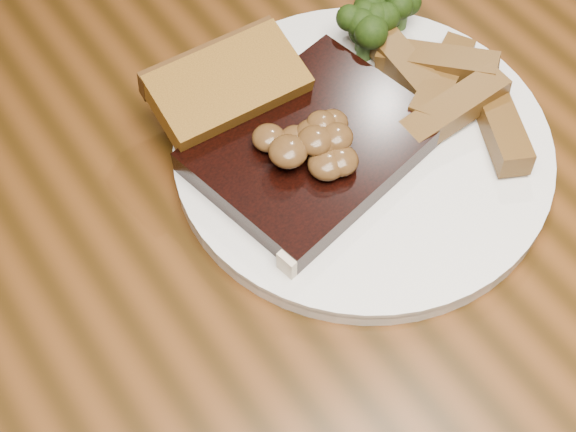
# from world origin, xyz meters

# --- Properties ---
(dining_table) EXTENTS (1.60, 0.90, 0.75)m
(dining_table) POSITION_xyz_m (0.00, 0.00, 0.66)
(dining_table) COLOR #502B10
(dining_table) RESTS_ON ground
(plate) EXTENTS (0.33, 0.33, 0.01)m
(plate) POSITION_xyz_m (0.10, 0.02, 0.76)
(plate) COLOR white
(plate) RESTS_ON dining_table
(steak) EXTENTS (0.18, 0.15, 0.02)m
(steak) POSITION_xyz_m (0.06, 0.04, 0.77)
(steak) COLOR black
(steak) RESTS_ON plate
(steak_bone) EXTENTS (0.15, 0.04, 0.02)m
(steak_bone) POSITION_xyz_m (0.06, -0.02, 0.77)
(steak_bone) COLOR beige
(steak_bone) RESTS_ON plate
(mushroom_pile) EXTENTS (0.08, 0.08, 0.03)m
(mushroom_pile) POSITION_xyz_m (0.06, 0.03, 0.80)
(mushroom_pile) COLOR #55381A
(mushroom_pile) RESTS_ON steak
(garlic_bread) EXTENTS (0.11, 0.07, 0.02)m
(garlic_bread) POSITION_xyz_m (0.04, 0.11, 0.77)
(garlic_bread) COLOR #94611A
(garlic_bread) RESTS_ON plate
(potato_wedges) EXTENTS (0.12, 0.12, 0.02)m
(potato_wedges) POSITION_xyz_m (0.16, 0.02, 0.77)
(potato_wedges) COLOR brown
(potato_wedges) RESTS_ON plate
(broccoli_cluster) EXTENTS (0.07, 0.07, 0.04)m
(broccoli_cluster) POSITION_xyz_m (0.17, 0.10, 0.78)
(broccoli_cluster) COLOR #1D310B
(broccoli_cluster) RESTS_ON plate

